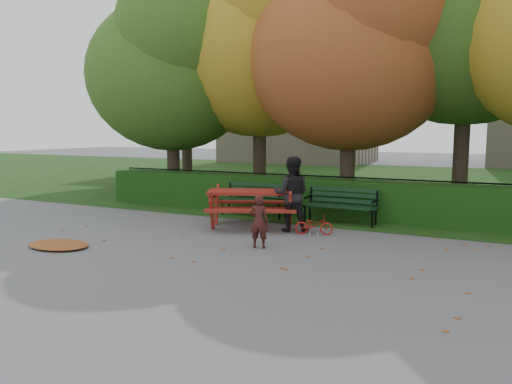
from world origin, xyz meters
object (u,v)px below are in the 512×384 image
at_px(tree_b, 266,33).
at_px(child, 259,221).
at_px(bench_right, 341,203).
at_px(bicycle, 314,225).
at_px(tree_c, 359,39).
at_px(adult, 292,194).
at_px(picnic_table, 252,199).
at_px(bench_left, 255,197).
at_px(tree_f, 189,46).
at_px(tree_a, 175,62).

relative_size(tree_b, child, 8.33).
xyz_separation_m(bench_right, bicycle, (-0.12, -1.58, -0.30)).
xyz_separation_m(tree_c, child, (-0.39, -5.51, -4.30)).
distance_m(tree_c, adult, 5.45).
bearing_deg(tree_c, bench_right, -83.30).
xyz_separation_m(tree_c, picnic_table, (-1.48, -3.69, -4.14)).
height_order(tree_b, child, tree_b).
distance_m(bench_left, child, 3.69).
distance_m(tree_f, adult, 11.33).
xyz_separation_m(tree_f, bicycle, (8.11, -7.12, -5.47)).
bearing_deg(adult, tree_f, -59.77).
xyz_separation_m(tree_c, tree_f, (-7.97, 3.28, 0.87)).
height_order(bench_right, adult, adult).
bearing_deg(tree_a, tree_c, 3.65).
height_order(picnic_table, adult, adult).
height_order(tree_a, adult, tree_a).
relative_size(tree_b, adult, 5.14).
height_order(tree_b, bench_right, tree_b).
height_order(tree_a, picnic_table, tree_a).
relative_size(tree_f, picnic_table, 3.58).
bearing_deg(bench_left, adult, -40.70).
bearing_deg(picnic_table, tree_f, 108.68).
bearing_deg(tree_f, tree_b, -27.99).
distance_m(tree_b, picnic_table, 6.75).
bearing_deg(picnic_table, tree_b, 87.58).
distance_m(tree_f, child, 12.70).
bearing_deg(bench_left, bicycle, -34.80).
height_order(bench_left, child, child).
bearing_deg(child, picnic_table, -71.12).
distance_m(tree_f, picnic_table, 10.75).
height_order(tree_b, bench_left, tree_b).
bearing_deg(tree_f, child, -49.23).
bearing_deg(tree_b, child, -65.36).
bearing_deg(child, tree_c, -106.22).
bearing_deg(child, tree_a, -54.50).
relative_size(tree_a, bench_right, 4.16).
relative_size(tree_f, child, 8.70).
distance_m(tree_c, tree_f, 8.66).
xyz_separation_m(tree_a, bench_left, (3.89, -1.88, -4.00)).
bearing_deg(bicycle, tree_f, 31.12).
bearing_deg(picnic_table, tree_c, 43.87).
relative_size(bench_left, bicycle, 2.16).
relative_size(tree_b, bicycle, 10.56).
xyz_separation_m(tree_b, bicycle, (3.42, -4.63, -5.18)).
distance_m(tree_a, tree_b, 3.11).
height_order(tree_f, adult, tree_f).
xyz_separation_m(tree_a, tree_c, (6.02, 0.38, 0.30)).
bearing_deg(tree_b, bench_right, -40.67).
bearing_deg(bench_right, child, -101.39).
distance_m(tree_f, bench_left, 9.56).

